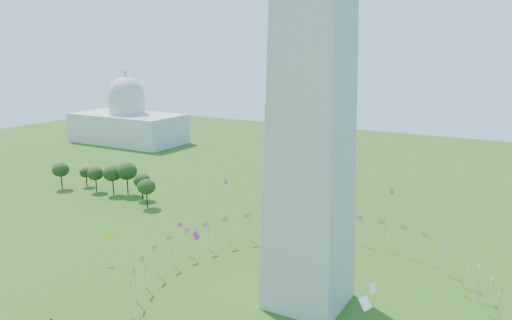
{
  "coord_description": "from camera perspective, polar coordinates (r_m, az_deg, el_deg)",
  "views": [
    {
      "loc": [
        42.21,
        -48.57,
        58.02
      ],
      "look_at": [
        -5.34,
        35.0,
        36.36
      ],
      "focal_mm": 35.0,
      "sensor_mm": 36.0,
      "label": 1
    }
  ],
  "objects": [
    {
      "name": "kites_aloft",
      "position": [
        94.03,
        2.51,
        -12.54
      ],
      "size": [
        119.57,
        56.32,
        27.42
      ],
      "color": "yellow",
      "rests_on": "ground"
    },
    {
      "name": "flag_ring",
      "position": [
        119.84,
        5.95,
        -13.9
      ],
      "size": [
        80.24,
        80.24,
        9.0
      ],
      "color": "silver",
      "rests_on": "ground"
    },
    {
      "name": "capitol_building",
      "position": [
        320.7,
        -14.55,
        6.02
      ],
      "size": [
        70.0,
        35.0,
        46.0
      ],
      "primitive_type": null,
      "color": "beige",
      "rests_on": "ground"
    },
    {
      "name": "tree_line_west",
      "position": [
        208.8,
        -16.13,
        -2.36
      ],
      "size": [
        55.27,
        16.3,
        12.96
      ],
      "color": "#2A4918",
      "rests_on": "ground"
    }
  ]
}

